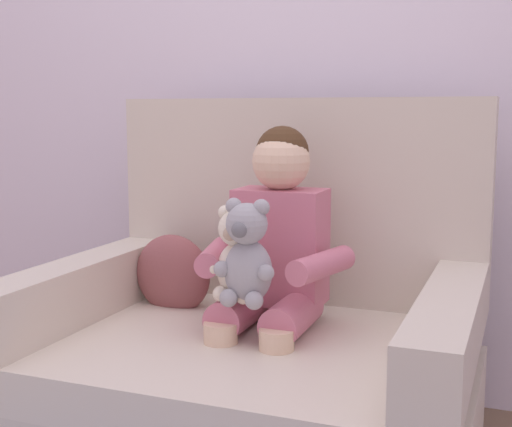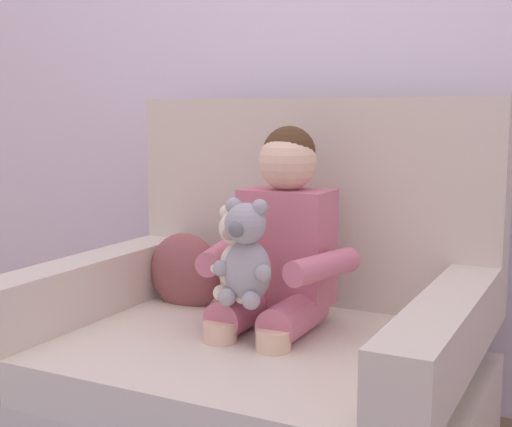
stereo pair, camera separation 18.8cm
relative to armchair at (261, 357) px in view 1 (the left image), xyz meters
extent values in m
cube|color=silver|center=(0.00, 0.67, 0.99)|extent=(6.00, 0.10, 2.60)
cube|color=beige|center=(0.00, -0.06, -0.17)|extent=(1.22, 0.99, 0.28)
cube|color=beige|center=(0.00, -0.13, 0.03)|extent=(0.94, 0.85, 0.12)
cube|color=beige|center=(0.00, 0.36, 0.42)|extent=(1.22, 0.14, 0.66)
cube|color=beige|center=(-0.54, -0.13, 0.18)|extent=(0.14, 0.85, 0.18)
cube|color=beige|center=(0.54, -0.13, 0.18)|extent=(0.14, 0.85, 0.18)
cube|color=#C66B7F|center=(0.03, 0.09, 0.32)|extent=(0.26, 0.16, 0.34)
sphere|color=beige|center=(0.03, 0.09, 0.57)|extent=(0.17, 0.17, 0.17)
sphere|color=#472D19|center=(0.03, 0.10, 0.59)|extent=(0.16, 0.16, 0.16)
cylinder|color=#C66B7F|center=(-0.05, -0.04, 0.15)|extent=(0.11, 0.26, 0.11)
cylinder|color=beige|center=(-0.05, -0.17, 0.00)|extent=(0.09, 0.09, 0.30)
cylinder|color=#C66B7F|center=(0.11, -0.04, 0.15)|extent=(0.11, 0.26, 0.11)
cylinder|color=beige|center=(0.11, -0.17, 0.00)|extent=(0.09, 0.09, 0.30)
cylinder|color=#C66B7F|center=(-0.13, -0.03, 0.30)|extent=(0.13, 0.27, 0.07)
cylinder|color=#C66B7F|center=(0.19, -0.03, 0.30)|extent=(0.13, 0.27, 0.07)
ellipsoid|color=silver|center=(-0.03, -0.11, 0.28)|extent=(0.12, 0.10, 0.16)
sphere|color=silver|center=(-0.03, -0.12, 0.40)|extent=(0.10, 0.10, 0.10)
sphere|color=tan|center=(-0.03, -0.16, 0.39)|extent=(0.04, 0.04, 0.04)
sphere|color=silver|center=(-0.06, -0.11, 0.44)|extent=(0.04, 0.04, 0.04)
sphere|color=silver|center=(-0.08, -0.14, 0.29)|extent=(0.04, 0.04, 0.04)
sphere|color=silver|center=(-0.06, -0.15, 0.22)|extent=(0.04, 0.04, 0.04)
sphere|color=silver|center=(0.01, -0.11, 0.44)|extent=(0.04, 0.04, 0.04)
sphere|color=silver|center=(0.03, -0.14, 0.29)|extent=(0.04, 0.04, 0.04)
sphere|color=silver|center=(0.01, -0.15, 0.22)|extent=(0.04, 0.04, 0.04)
ellipsoid|color=#9E9EA3|center=(0.02, -0.14, 0.29)|extent=(0.13, 0.11, 0.17)
sphere|color=#9E9EA3|center=(0.02, -0.15, 0.42)|extent=(0.11, 0.11, 0.11)
sphere|color=slate|center=(0.02, -0.20, 0.41)|extent=(0.04, 0.04, 0.04)
sphere|color=#9E9EA3|center=(-0.02, -0.15, 0.46)|extent=(0.04, 0.04, 0.04)
sphere|color=#9E9EA3|center=(-0.04, -0.17, 0.30)|extent=(0.04, 0.04, 0.04)
sphere|color=#9E9EA3|center=(-0.02, -0.19, 0.22)|extent=(0.05, 0.05, 0.05)
sphere|color=#9E9EA3|center=(0.06, -0.15, 0.46)|extent=(0.04, 0.04, 0.04)
sphere|color=#9E9EA3|center=(0.08, -0.17, 0.30)|extent=(0.04, 0.04, 0.04)
sphere|color=#9E9EA3|center=(0.05, -0.19, 0.22)|extent=(0.05, 0.05, 0.05)
ellipsoid|color=#8C4C4C|center=(-0.35, 0.12, 0.19)|extent=(0.26, 0.12, 0.26)
camera|label=1|loc=(0.70, -1.85, 0.71)|focal=49.47mm
camera|label=2|loc=(0.87, -1.77, 0.71)|focal=49.47mm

